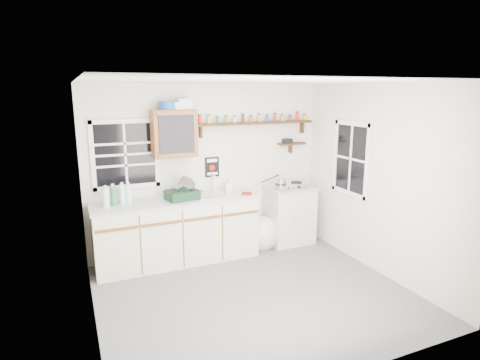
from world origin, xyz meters
The scene contains 18 objects.
room centered at (0.00, 0.00, 1.25)m, with size 3.64×3.24×2.54m.
main_cabinet centered at (-0.58, 1.30, 0.46)m, with size 2.31×0.63×0.92m.
right_cabinet centered at (1.25, 1.32, 0.46)m, with size 0.73×0.57×0.91m.
sink centered at (-0.05, 1.30, 0.93)m, with size 0.52×0.44×0.29m.
upper_cabinet centered at (-0.55, 1.44, 1.82)m, with size 0.60×0.32×0.65m.
upper_cabinet_clutter centered at (-0.53, 1.44, 2.21)m, with size 0.44×0.24×0.14m.
spice_shelf centered at (0.72, 1.51, 1.93)m, with size 1.91×0.18×0.35m.
secondary_shelf centered at (1.36, 1.52, 1.58)m, with size 0.45×0.16×0.24m.
warning_sign centered at (0.05, 1.59, 1.28)m, with size 0.22×0.02×0.30m.
window_back centered at (-1.20, 1.59, 1.55)m, with size 0.93×0.03×0.98m.
window_right centered at (1.79, 0.55, 1.45)m, with size 0.03×0.78×1.08m.
water_bottles centered at (-1.37, 1.32, 1.06)m, with size 0.38×0.18×0.29m.
dish_rack centered at (-0.49, 1.27, 1.02)m, with size 0.47×0.39×0.32m.
soap_bottle centered at (0.25, 1.41, 1.02)m, with size 0.09×0.09×0.19m, color silver.
rag centered at (0.43, 1.16, 0.93)m, with size 0.15×0.13×0.02m, color maroon.
hotplate centered at (1.21, 1.31, 0.95)m, with size 0.60×0.36×0.08m.
saucepan centered at (1.06, 1.31, 1.03)m, with size 0.36×0.22×0.16m.
trash_bag centered at (0.73, 1.27, 0.23)m, with size 0.48×0.43×0.54m.
Camera 1 is at (-1.92, -3.99, 2.40)m, focal length 30.00 mm.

